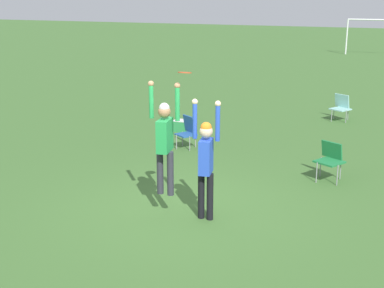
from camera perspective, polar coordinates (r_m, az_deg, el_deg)
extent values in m
plane|color=#3D662D|center=(10.11, -1.10, -7.07)|extent=(120.00, 120.00, 0.00)
cylinder|color=#2D2D38|center=(9.66, -3.42, -3.00)|extent=(0.12, 0.12, 0.82)
cylinder|color=#2D2D38|center=(9.58, -2.32, -3.16)|extent=(0.12, 0.12, 0.82)
cube|color=green|center=(9.42, -2.93, 0.93)|extent=(0.28, 0.49, 0.58)
sphere|color=#9E704C|center=(9.32, -2.97, 3.47)|extent=(0.22, 0.22, 0.22)
sphere|color=#B7B2AD|center=(9.31, -2.98, 3.84)|extent=(0.19, 0.19, 0.19)
cylinder|color=green|center=(9.40, -4.37, 4.59)|extent=(0.08, 0.08, 0.61)
sphere|color=#9E704C|center=(9.34, -4.41, 6.43)|extent=(0.10, 0.10, 0.10)
cylinder|color=green|center=(9.18, -1.57, 4.36)|extent=(0.08, 0.08, 0.61)
sphere|color=#9E704C|center=(9.12, -1.58, 6.25)|extent=(0.10, 0.10, 0.10)
cylinder|color=black|center=(9.62, 0.99, -5.50)|extent=(0.12, 0.12, 0.87)
cylinder|color=black|center=(9.56, 1.93, -5.65)|extent=(0.12, 0.12, 0.87)
cube|color=blue|center=(9.34, 1.49, -1.34)|extent=(0.27, 0.41, 0.61)
sphere|color=beige|center=(9.22, 1.51, 1.35)|extent=(0.23, 0.23, 0.23)
sphere|color=orange|center=(9.21, 1.51, 1.74)|extent=(0.20, 0.20, 0.20)
cylinder|color=blue|center=(9.26, 0.30, 2.55)|extent=(0.08, 0.08, 0.65)
sphere|color=beige|center=(9.19, 0.30, 4.52)|extent=(0.10, 0.10, 0.10)
cylinder|color=blue|center=(9.10, 2.76, 2.31)|extent=(0.08, 0.08, 0.65)
sphere|color=beige|center=(9.03, 2.78, 4.31)|extent=(0.10, 0.10, 0.10)
cylinder|color=#E04C23|center=(8.94, -0.79, 7.64)|extent=(0.23, 0.23, 0.04)
cylinder|color=gray|center=(11.76, 13.15, -2.99)|extent=(0.02, 0.02, 0.45)
cylinder|color=gray|center=(11.70, 15.24, -3.24)|extent=(0.02, 0.02, 0.45)
cylinder|color=gray|center=(12.17, 13.54, -2.38)|extent=(0.02, 0.02, 0.45)
cylinder|color=gray|center=(12.11, 15.55, -2.62)|extent=(0.02, 0.02, 0.45)
cube|color=#1E753D|center=(11.87, 14.44, -1.85)|extent=(0.69, 0.69, 0.04)
cube|color=#1E753D|center=(12.04, 14.69, -0.61)|extent=(0.50, 0.32, 0.37)
cylinder|color=gray|center=(17.53, 14.67, 2.96)|extent=(0.02, 0.02, 0.40)
cylinder|color=gray|center=(17.48, 16.11, 2.81)|extent=(0.02, 0.02, 0.40)
cylinder|color=gray|center=(17.96, 14.90, 3.24)|extent=(0.02, 0.02, 0.40)
cylinder|color=gray|center=(17.91, 16.30, 3.10)|extent=(0.02, 0.02, 0.40)
cube|color=#8CC6C1|center=(17.68, 15.54, 3.60)|extent=(0.71, 0.71, 0.04)
cube|color=#8CC6C1|center=(17.87, 15.71, 4.47)|extent=(0.51, 0.35, 0.42)
cylinder|color=gray|center=(13.93, -1.67, 0.21)|extent=(0.02, 0.02, 0.38)
cylinder|color=gray|center=(13.78, -0.25, 0.04)|extent=(0.02, 0.02, 0.38)
cylinder|color=gray|center=(14.26, -1.03, 0.58)|extent=(0.02, 0.02, 0.38)
cylinder|color=gray|center=(14.12, 0.37, 0.42)|extent=(0.02, 0.02, 0.38)
cube|color=#235193|center=(13.98, -0.65, 1.00)|extent=(0.61, 0.61, 0.04)
cube|color=#235193|center=(14.10, -0.31, 2.15)|extent=(0.44, 0.33, 0.45)
cube|color=#2D8C4C|center=(15.78, -1.17, 1.93)|extent=(0.41, 0.33, 0.31)
cube|color=silver|center=(15.74, -1.17, 2.53)|extent=(0.41, 0.34, 0.02)
cylinder|color=white|center=(37.96, 16.18, 10.92)|extent=(0.10, 0.10, 2.30)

